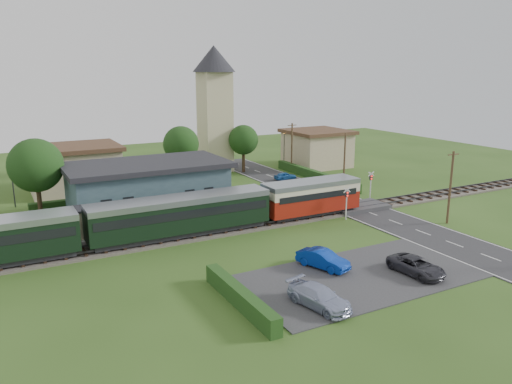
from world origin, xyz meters
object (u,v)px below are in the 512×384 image
train (145,219)px  crossing_signal_near (347,199)px  crossing_signal_far (371,181)px  house_east (317,148)px  pedestrian_far (110,224)px  car_park_silver (319,297)px  station_building (148,188)px  car_park_blue (323,259)px  car_on_road (285,176)px  pedestrian_near (231,209)px  car_park_dark (416,266)px  equipment_hut (76,223)px  church_tower (215,99)px  house_west (74,168)px

train → crossing_signal_near: train is taller
train → crossing_signal_far: (26.51, 2.39, -0.04)m
house_east → pedestrian_far: (-35.29, -19.15, -1.50)m
house_east → pedestrian_far: house_east is taller
car_park_silver → crossing_signal_near: bearing=35.0°
station_building → car_park_silver: size_ratio=3.54×
car_park_blue → pedestrian_far: 18.96m
crossing_signal_far → car_on_road: (-3.03, 13.38, -1.58)m
pedestrian_near → car_park_dark: bearing=83.5°
car_on_road → house_east: bearing=-55.8°
equipment_hut → crossing_signal_far: 31.61m
equipment_hut → car_park_silver: bearing=-60.4°
car_on_road → car_park_silver: bearing=152.5°
crossing_signal_near → car_park_blue: 13.09m
car_park_blue → pedestrian_far: size_ratio=2.42×
car_on_road → car_park_dark: bearing=166.0°
train → pedestrian_far: 3.82m
church_tower → car_on_road: size_ratio=5.87×
car_on_road → car_park_dark: (-8.26, -31.40, 0.13)m
crossing_signal_near → car_on_road: bearing=77.1°
car_park_dark → station_building: bearing=112.9°
crossing_signal_near → crossing_signal_far: bearing=33.7°
house_west → pedestrian_far: house_west is taller
pedestrian_near → equipment_hut: bearing=-26.8°
car_park_blue → house_east: bearing=35.8°
station_building → church_tower: 23.89m
pedestrian_near → pedestrian_far: (-11.58, 0.18, 0.11)m
station_building → crossing_signal_far: size_ratio=4.88×
crossing_signal_far → crossing_signal_near: bearing=-146.3°
crossing_signal_near → car_park_blue: size_ratio=0.80×
crossing_signal_far → car_park_dark: size_ratio=0.75×
train → car_park_blue: bearing=-49.0°
car_park_silver → train: bearing=98.4°
car_park_blue → car_park_silver: car_park_blue is taller
equipment_hut → church_tower: 33.48m
equipment_hut → car_on_road: equipment_hut is taller
church_tower → house_east: size_ratio=2.00×
house_west → pedestrian_far: 20.20m
train → pedestrian_near: size_ratio=29.38×
car_park_blue → car_park_silver: (-3.87, -5.00, -0.02)m
church_tower → car_park_dark: (-2.68, -41.63, -9.53)m
car_park_dark → pedestrian_near: size_ratio=2.99×
house_west → station_building: bearing=-70.4°
station_building → pedestrian_near: (6.29, -6.32, -1.51)m
train → car_park_silver: train is taller
car_park_blue → car_park_dark: size_ratio=0.93×
house_west → train: bearing=-84.8°
station_building → house_west: (-5.00, 14.01, 0.10)m
train → church_tower: church_tower is taller
car_park_blue → car_park_dark: car_park_blue is taller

